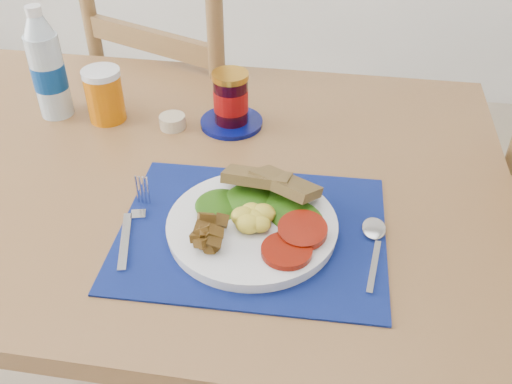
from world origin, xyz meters
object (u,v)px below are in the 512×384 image
(water_bottle, at_px, (48,69))
(breakfast_plate, at_px, (248,223))
(jam_on_saucer, at_px, (231,103))
(chair_far, at_px, (186,81))
(juice_glass, at_px, (105,97))

(water_bottle, bearing_deg, breakfast_plate, -33.86)
(jam_on_saucer, bearing_deg, breakfast_plate, -74.33)
(chair_far, xyz_separation_m, breakfast_plate, (0.31, -0.75, 0.15))
(chair_far, relative_size, jam_on_saucer, 9.54)
(water_bottle, xyz_separation_m, juice_glass, (0.12, -0.00, -0.05))
(juice_glass, bearing_deg, water_bottle, 177.89)
(water_bottle, bearing_deg, jam_on_saucer, 2.19)
(breakfast_plate, xyz_separation_m, water_bottle, (-0.48, 0.32, 0.08))
(water_bottle, distance_m, juice_glass, 0.13)
(breakfast_plate, xyz_separation_m, jam_on_saucer, (-0.09, 0.34, 0.03))
(juice_glass, height_order, jam_on_saucer, jam_on_saucer)
(breakfast_plate, bearing_deg, jam_on_saucer, 118.96)
(breakfast_plate, relative_size, juice_glass, 2.56)
(breakfast_plate, bearing_deg, juice_glass, 152.02)
(breakfast_plate, distance_m, juice_glass, 0.48)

